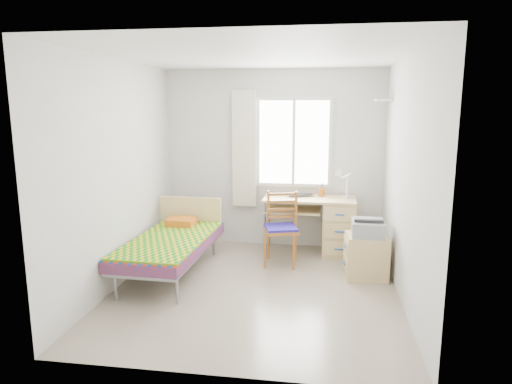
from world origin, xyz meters
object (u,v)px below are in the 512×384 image
at_px(chair, 282,224).
at_px(printer, 368,227).
at_px(desk, 334,224).
at_px(cabinet, 366,256).
at_px(bed, 172,243).

relative_size(chair, printer, 2.17).
bearing_deg(chair, printer, -34.86).
relative_size(desk, chair, 1.33).
bearing_deg(desk, cabinet, -65.74).
distance_m(bed, desk, 2.27).
bearing_deg(cabinet, desk, 109.68).
height_order(desk, printer, desk).
bearing_deg(chair, bed, -173.61).
relative_size(bed, printer, 4.27).
bearing_deg(desk, chair, -143.60).
xyz_separation_m(bed, desk, (2.01, 1.06, 0.04)).
bearing_deg(bed, desk, 30.30).
height_order(desk, cabinet, desk).
distance_m(desk, printer, 0.96).
distance_m(desk, chair, 0.86).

